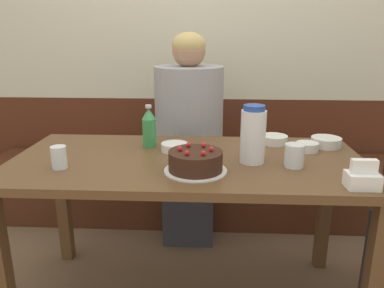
% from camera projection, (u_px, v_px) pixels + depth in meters
% --- Properties ---
extents(back_wall, '(4.80, 0.04, 2.50)m').
position_uv_depth(back_wall, '(198.00, 32.00, 2.47)').
color(back_wall, '#4C2314').
rests_on(back_wall, ground_plane).
extents(bench_seat, '(2.72, 0.38, 0.43)m').
position_uv_depth(bench_seat, '(196.00, 189.00, 2.56)').
color(bench_seat, '#472314').
rests_on(bench_seat, ground_plane).
extents(dining_table, '(1.52, 0.73, 0.72)m').
position_uv_depth(dining_table, '(188.00, 178.00, 1.65)').
color(dining_table, brown).
rests_on(dining_table, ground_plane).
extents(birthday_cake, '(0.25, 0.25, 0.10)m').
position_uv_depth(birthday_cake, '(196.00, 161.00, 1.46)').
color(birthday_cake, white).
rests_on(birthday_cake, dining_table).
extents(water_pitcher, '(0.10, 0.10, 0.24)m').
position_uv_depth(water_pitcher, '(253.00, 135.00, 1.54)').
color(water_pitcher, white).
rests_on(water_pitcher, dining_table).
extents(soju_bottle, '(0.07, 0.07, 0.20)m').
position_uv_depth(soju_bottle, '(149.00, 127.00, 1.76)').
color(soju_bottle, '#388E4C').
rests_on(soju_bottle, dining_table).
extents(napkin_holder, '(0.11, 0.08, 0.11)m').
position_uv_depth(napkin_holder, '(363.00, 178.00, 1.30)').
color(napkin_holder, white).
rests_on(napkin_holder, dining_table).
extents(bowl_soup_white, '(0.13, 0.13, 0.04)m').
position_uv_depth(bowl_soup_white, '(274.00, 139.00, 1.83)').
color(bowl_soup_white, white).
rests_on(bowl_soup_white, dining_table).
extents(bowl_rice_small, '(0.12, 0.12, 0.04)m').
position_uv_depth(bowl_rice_small, '(175.00, 147.00, 1.71)').
color(bowl_rice_small, white).
rests_on(bowl_rice_small, dining_table).
extents(bowl_side_dish, '(0.14, 0.14, 0.04)m').
position_uv_depth(bowl_side_dish, '(326.00, 142.00, 1.78)').
color(bowl_side_dish, white).
rests_on(bowl_side_dish, dining_table).
extents(bowl_sauce_shallow, '(0.10, 0.10, 0.04)m').
position_uv_depth(bowl_sauce_shallow, '(307.00, 147.00, 1.71)').
color(bowl_sauce_shallow, white).
rests_on(bowl_sauce_shallow, dining_table).
extents(glass_water_tall, '(0.06, 0.06, 0.09)m').
position_uv_depth(glass_water_tall, '(59.00, 157.00, 1.49)').
color(glass_water_tall, silver).
rests_on(glass_water_tall, dining_table).
extents(glass_tumbler_short, '(0.08, 0.08, 0.09)m').
position_uv_depth(glass_tumbler_short, '(294.00, 155.00, 1.51)').
color(glass_tumbler_short, silver).
rests_on(glass_tumbler_short, dining_table).
extents(person_teal_shirt, '(0.40, 0.40, 1.25)m').
position_uv_depth(person_teal_shirt, '(189.00, 139.00, 2.24)').
color(person_teal_shirt, '#33333D').
rests_on(person_teal_shirt, ground_plane).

